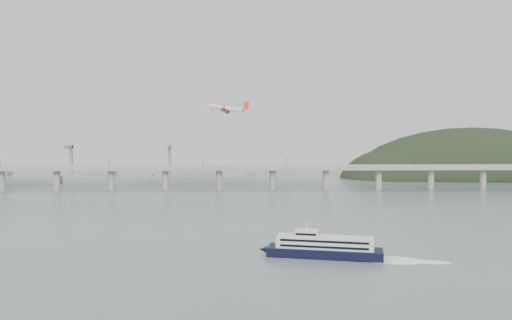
{
  "coord_description": "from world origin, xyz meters",
  "views": [
    {
      "loc": [
        -9.73,
        -264.32,
        53.52
      ],
      "look_at": [
        0.0,
        55.0,
        36.0
      ],
      "focal_mm": 35.0,
      "sensor_mm": 36.0,
      "label": 1
    }
  ],
  "objects": [
    {
      "name": "headland",
      "position": [
        285.18,
        331.75,
        -19.34
      ],
      "size": [
        365.0,
        155.0,
        156.0
      ],
      "color": "black",
      "rests_on": "ground"
    },
    {
      "name": "distant_fleet",
      "position": [
        -155.36,
        265.08,
        6.22
      ],
      "size": [
        453.0,
        60.9,
        40.0
      ],
      "color": "gray",
      "rests_on": "ground"
    },
    {
      "name": "bridge",
      "position": [
        -1.15,
        200.0,
        17.65
      ],
      "size": [
        800.0,
        22.0,
        23.9
      ],
      "color": "gray",
      "rests_on": "ground"
    },
    {
      "name": "airliner",
      "position": [
        -19.49,
        101.85,
        71.2
      ],
      "size": [
        32.51,
        30.02,
        8.97
      ],
      "rotation": [
        0.05,
        -0.15,
        2.88
      ],
      "color": "white",
      "rests_on": "ground"
    },
    {
      "name": "ferry",
      "position": [
        26.32,
        -52.89,
        4.14
      ],
      "size": [
        79.8,
        28.09,
        15.26
      ],
      "rotation": [
        0.0,
        0.0,
        -0.24
      ],
      "color": "black",
      "rests_on": "ground"
    },
    {
      "name": "ground",
      "position": [
        0.0,
        0.0,
        0.0
      ],
      "size": [
        900.0,
        900.0,
        0.0
      ],
      "primitive_type": "plane",
      "color": "slate",
      "rests_on": "ground"
    }
  ]
}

